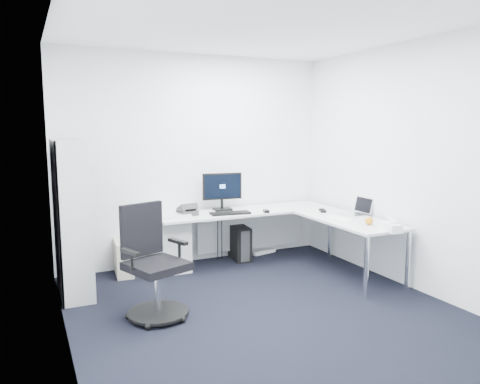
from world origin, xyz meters
name	(u,v)px	position (x,y,z in m)	size (l,w,h in m)	color
ground	(272,317)	(0.00, 0.00, 0.00)	(4.20, 4.20, 0.00)	black
ceiling	(275,20)	(0.00, 0.00, 2.70)	(4.20, 4.20, 0.00)	white
wall_back	(196,160)	(0.00, 2.10, 1.35)	(3.60, 0.02, 2.70)	white
wall_front	(477,215)	(0.00, -2.10, 1.35)	(3.60, 0.02, 2.70)	white
wall_left	(63,186)	(-1.80, 0.00, 1.35)	(0.02, 4.20, 2.70)	white
wall_right	(421,168)	(1.80, 0.00, 1.35)	(0.02, 4.20, 2.70)	white
l_desk	(257,242)	(0.55, 1.40, 0.35)	(2.38, 1.34, 0.70)	silver
drawer_pedestal	(166,241)	(-0.49, 1.87, 0.37)	(0.48, 0.59, 0.73)	silver
bookshelf	(72,218)	(-1.62, 1.45, 0.83)	(0.32, 0.83, 1.65)	#B6B8B8
task_chair	(157,263)	(-0.99, 0.45, 0.53)	(0.60, 0.60, 1.07)	black
black_pc_tower	(239,242)	(0.53, 1.90, 0.23)	(0.20, 0.46, 0.45)	black
beige_pc_tower	(124,258)	(-1.02, 1.87, 0.21)	(0.20, 0.44, 0.42)	#B8B59C
power_strip	(264,252)	(0.96, 1.97, 0.02)	(0.37, 0.06, 0.04)	white
monitor	(222,191)	(0.28, 1.87, 0.95)	(0.52, 0.17, 0.50)	black
black_keyboard	(230,213)	(0.26, 1.57, 0.71)	(0.50, 0.18, 0.02)	black
mouse	(266,211)	(0.72, 1.48, 0.71)	(0.06, 0.10, 0.03)	black
desk_phone	(187,209)	(-0.25, 1.73, 0.77)	(0.21, 0.21, 0.15)	#2D2D2F
laptop	(352,206)	(1.59, 0.87, 0.81)	(0.32, 0.31, 0.22)	silver
white_keyboard	(340,218)	(1.31, 0.74, 0.70)	(0.11, 0.39, 0.01)	white
headphones	(323,210)	(1.41, 1.22, 0.72)	(0.11, 0.18, 0.05)	black
orange_fruit	(369,221)	(1.41, 0.34, 0.74)	(0.09, 0.09, 0.09)	orange
tissue_box	(391,227)	(1.40, -0.02, 0.74)	(0.13, 0.25, 0.09)	white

